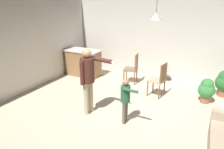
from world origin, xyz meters
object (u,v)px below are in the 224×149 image
at_px(dining_chair_by_counter, 133,67).
at_px(dining_chair_near_wall, 159,79).
at_px(person_adult, 88,74).
at_px(potted_plant_corner, 224,82).
at_px(kitchen_counter, 83,63).
at_px(person_child, 126,97).
at_px(potted_plant_by_wall, 207,89).

bearing_deg(dining_chair_by_counter, dining_chair_near_wall, -130.42).
height_order(person_adult, potted_plant_corner, person_adult).
bearing_deg(kitchen_counter, person_adult, -52.14).
xyz_separation_m(kitchen_counter, person_adult, (1.73, -2.23, 0.54)).
bearing_deg(dining_chair_near_wall, person_adult, 153.28).
height_order(dining_chair_by_counter, dining_chair_near_wall, same).
relative_size(person_adult, dining_chair_by_counter, 1.64).
xyz_separation_m(person_adult, person_child, (0.99, 0.00, -0.36)).
distance_m(person_adult, dining_chair_near_wall, 2.19).
bearing_deg(potted_plant_by_wall, dining_chair_by_counter, 170.43).
height_order(person_adult, person_child, person_adult).
bearing_deg(dining_chair_near_wall, potted_plant_corner, -52.58).
relative_size(kitchen_counter, dining_chair_by_counter, 1.26).
bearing_deg(potted_plant_by_wall, person_child, -127.24).
distance_m(kitchen_counter, person_adult, 2.87).
height_order(person_child, dining_chair_by_counter, person_child).
xyz_separation_m(person_child, potted_plant_by_wall, (1.50, 1.97, -0.28)).
bearing_deg(potted_plant_by_wall, kitchen_counter, 176.59).
distance_m(person_child, dining_chair_by_counter, 2.51).
xyz_separation_m(person_child, potted_plant_corner, (1.90, 2.66, -0.23)).
distance_m(potted_plant_corner, potted_plant_by_wall, 0.79).
bearing_deg(potted_plant_corner, dining_chair_near_wall, -151.08).
bearing_deg(dining_chair_near_wall, person_child, -179.52).
height_order(kitchen_counter, person_adult, person_adult).
height_order(potted_plant_corner, potted_plant_by_wall, potted_plant_corner).
distance_m(kitchen_counter, dining_chair_by_counter, 1.90).
distance_m(person_child, potted_plant_by_wall, 2.49).
bearing_deg(kitchen_counter, potted_plant_corner, 5.35).
bearing_deg(person_adult, potted_plant_by_wall, 134.90).
height_order(dining_chair_by_counter, potted_plant_by_wall, dining_chair_by_counter).
bearing_deg(person_child, dining_chair_by_counter, -159.30).
height_order(kitchen_counter, potted_plant_by_wall, kitchen_counter).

